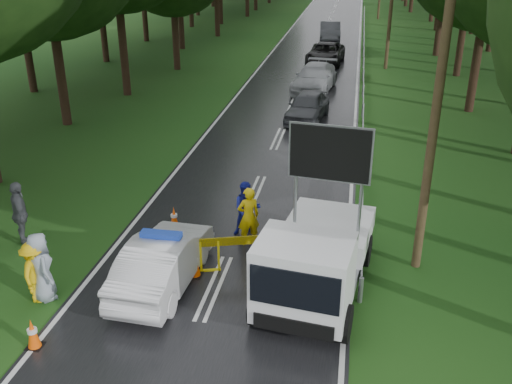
% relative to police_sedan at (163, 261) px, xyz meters
% --- Properties ---
extents(ground, '(160.00, 160.00, 0.00)m').
position_rel_police_sedan_xyz_m(ground, '(1.30, 0.09, -0.70)').
color(ground, '#164112').
rests_on(ground, ground).
extents(road, '(7.00, 140.00, 0.02)m').
position_rel_police_sedan_xyz_m(road, '(1.30, 30.09, -0.69)').
color(road, black).
rests_on(road, ground).
extents(guardrail, '(0.12, 60.06, 0.70)m').
position_rel_police_sedan_xyz_m(guardrail, '(5.00, 29.76, -0.15)').
color(guardrail, gray).
rests_on(guardrail, ground).
extents(utility_pole_near, '(1.40, 0.24, 10.00)m').
position_rel_police_sedan_xyz_m(utility_pole_near, '(6.50, 2.09, 4.37)').
color(utility_pole_near, '#412E1E').
rests_on(utility_pole_near, ground).
extents(police_sedan, '(1.68, 4.28, 1.53)m').
position_rel_police_sedan_xyz_m(police_sedan, '(0.00, 0.00, 0.00)').
color(police_sedan, silver).
rests_on(police_sedan, ground).
extents(work_truck, '(2.89, 5.33, 4.06)m').
position_rel_police_sedan_xyz_m(work_truck, '(3.84, 0.12, 0.40)').
color(work_truck, gray).
rests_on(work_truck, ground).
extents(barrier, '(2.37, 0.77, 1.02)m').
position_rel_police_sedan_xyz_m(barrier, '(1.92, 1.09, 0.07)').
color(barrier, yellow).
rests_on(barrier, ground).
extents(officer, '(0.78, 0.69, 1.80)m').
position_rel_police_sedan_xyz_m(officer, '(1.75, 2.49, 0.20)').
color(officer, yellow).
rests_on(officer, ground).
extents(civilian, '(0.97, 0.84, 1.69)m').
position_rel_police_sedan_xyz_m(civilian, '(1.59, 3.09, 0.15)').
color(civilian, '#171F98').
rests_on(civilian, ground).
extents(bystander_left, '(0.83, 1.15, 1.62)m').
position_rel_police_sedan_xyz_m(bystander_left, '(-2.86, -1.19, 0.11)').
color(bystander_left, gold).
rests_on(bystander_left, ground).
extents(bystander_mid, '(1.10, 1.21, 1.99)m').
position_rel_police_sedan_xyz_m(bystander_mid, '(-4.69, 1.31, 0.30)').
color(bystander_mid, '#44474D').
rests_on(bystander_mid, ground).
extents(bystander_right, '(1.03, 1.03, 1.80)m').
position_rel_police_sedan_xyz_m(bystander_right, '(-2.73, -1.09, 0.20)').
color(bystander_right, '#8B97A7').
rests_on(bystander_right, ground).
extents(queue_car_first, '(2.18, 4.30, 1.40)m').
position_rel_police_sedan_xyz_m(queue_car_first, '(2.31, 15.17, 0.00)').
color(queue_car_first, '#404248').
rests_on(queue_car_first, ground).
extents(queue_car_second, '(2.69, 5.36, 1.49)m').
position_rel_police_sedan_xyz_m(queue_car_second, '(2.19, 21.17, 0.05)').
color(queue_car_second, '#989A9F').
rests_on(queue_car_second, ground).
extents(queue_car_third, '(2.69, 5.27, 1.42)m').
position_rel_police_sedan_xyz_m(queue_car_third, '(2.32, 29.09, 0.01)').
color(queue_car_third, black).
rests_on(queue_car_third, ground).
extents(queue_car_fourth, '(2.03, 4.99, 1.61)m').
position_rel_police_sedan_xyz_m(queue_car_fourth, '(2.10, 38.65, 0.11)').
color(queue_car_fourth, '#383A3F').
rests_on(queue_car_fourth, ground).
extents(cone_near_left, '(0.35, 0.35, 0.74)m').
position_rel_police_sedan_xyz_m(cone_near_left, '(-2.04, -2.87, -0.34)').
color(cone_near_left, black).
rests_on(cone_near_left, ground).
extents(cone_center, '(0.39, 0.39, 0.82)m').
position_rel_police_sedan_xyz_m(cone_center, '(0.66, 0.54, -0.30)').
color(cone_center, black).
rests_on(cone_center, ground).
extents(cone_far, '(0.38, 0.38, 0.81)m').
position_rel_police_sedan_xyz_m(cone_far, '(1.61, 3.53, -0.31)').
color(cone_far, black).
rests_on(cone_far, ground).
extents(cone_left_mid, '(0.34, 0.34, 0.71)m').
position_rel_police_sedan_xyz_m(cone_left_mid, '(-0.70, 3.09, -0.35)').
color(cone_left_mid, black).
rests_on(cone_left_mid, ground).
extents(cone_right, '(0.32, 0.32, 0.68)m').
position_rel_police_sedan_xyz_m(cone_right, '(3.79, 4.19, -0.37)').
color(cone_right, black).
rests_on(cone_right, ground).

